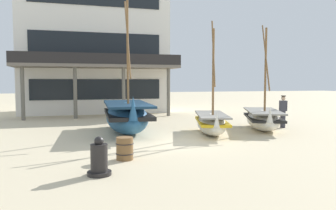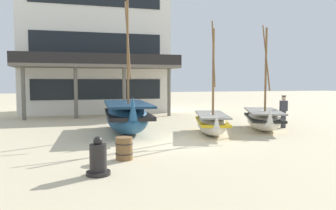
{
  "view_description": "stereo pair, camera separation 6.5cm",
  "coord_description": "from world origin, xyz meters",
  "px_view_note": "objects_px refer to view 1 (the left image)",
  "views": [
    {
      "loc": [
        -3.87,
        -12.46,
        2.4
      ],
      "look_at": [
        0.0,
        1.0,
        1.4
      ],
      "focal_mm": 35.02,
      "sensor_mm": 36.0,
      "label": 1
    },
    {
      "loc": [
        -3.8,
        -12.48,
        2.4
      ],
      "look_at": [
        0.0,
        1.0,
        1.4
      ],
      "focal_mm": 35.02,
      "sensor_mm": 36.0,
      "label": 2
    }
  ],
  "objects_px": {
    "fishing_boat_near_left": "(212,122)",
    "capstan_winch": "(99,160)",
    "wooden_barrel": "(125,148)",
    "fishing_boat_far_right": "(263,119)",
    "fisherman_by_hull": "(283,112)",
    "fishing_boat_centre_large": "(127,116)",
    "harbor_building_main": "(95,47)"
  },
  "relations": [
    {
      "from": "fishing_boat_near_left",
      "to": "harbor_building_main",
      "type": "height_order",
      "value": "harbor_building_main"
    },
    {
      "from": "capstan_winch",
      "to": "wooden_barrel",
      "type": "height_order",
      "value": "capstan_winch"
    },
    {
      "from": "fishing_boat_near_left",
      "to": "capstan_winch",
      "type": "bearing_deg",
      "value": -135.67
    },
    {
      "from": "capstan_winch",
      "to": "wooden_barrel",
      "type": "xyz_separation_m",
      "value": [
        0.88,
        1.48,
        -0.05
      ]
    },
    {
      "from": "fishing_boat_far_right",
      "to": "harbor_building_main",
      "type": "distance_m",
      "value": 15.2
    },
    {
      "from": "fishing_boat_near_left",
      "to": "capstan_winch",
      "type": "xyz_separation_m",
      "value": [
        -5.44,
        -5.32,
        -0.13
      ]
    },
    {
      "from": "fishing_boat_centre_large",
      "to": "fishing_boat_far_right",
      "type": "relative_size",
      "value": 1.21
    },
    {
      "from": "fisherman_by_hull",
      "to": "fishing_boat_near_left",
      "type": "bearing_deg",
      "value": -168.63
    },
    {
      "from": "fishing_boat_far_right",
      "to": "harbor_building_main",
      "type": "bearing_deg",
      "value": 120.75
    },
    {
      "from": "capstan_winch",
      "to": "wooden_barrel",
      "type": "distance_m",
      "value": 1.72
    },
    {
      "from": "wooden_barrel",
      "to": "fishing_boat_far_right",
      "type": "bearing_deg",
      "value": 30.11
    },
    {
      "from": "fishing_boat_centre_large",
      "to": "fisherman_by_hull",
      "type": "height_order",
      "value": "fishing_boat_centre_large"
    },
    {
      "from": "fishing_boat_far_right",
      "to": "wooden_barrel",
      "type": "bearing_deg",
      "value": -149.89
    },
    {
      "from": "fishing_boat_far_right",
      "to": "harbor_building_main",
      "type": "height_order",
      "value": "harbor_building_main"
    },
    {
      "from": "fishing_boat_centre_large",
      "to": "harbor_building_main",
      "type": "height_order",
      "value": "harbor_building_main"
    },
    {
      "from": "fishing_boat_near_left",
      "to": "fishing_boat_far_right",
      "type": "bearing_deg",
      "value": 10.43
    },
    {
      "from": "fisherman_by_hull",
      "to": "wooden_barrel",
      "type": "height_order",
      "value": "fisherman_by_hull"
    },
    {
      "from": "fisherman_by_hull",
      "to": "harbor_building_main",
      "type": "xyz_separation_m",
      "value": [
        -8.8,
        12.12,
        4.32
      ]
    },
    {
      "from": "wooden_barrel",
      "to": "harbor_building_main",
      "type": "xyz_separation_m",
      "value": [
        0.18,
        16.85,
        4.81
      ]
    },
    {
      "from": "fishing_boat_centre_large",
      "to": "wooden_barrel",
      "type": "xyz_separation_m",
      "value": [
        -0.91,
        -5.38,
        -0.43
      ]
    },
    {
      "from": "fishing_boat_centre_large",
      "to": "harbor_building_main",
      "type": "xyz_separation_m",
      "value": [
        -0.73,
        11.48,
        4.38
      ]
    },
    {
      "from": "fishing_boat_far_right",
      "to": "fishing_boat_centre_large",
      "type": "bearing_deg",
      "value": 171.68
    },
    {
      "from": "capstan_winch",
      "to": "harbor_building_main",
      "type": "xyz_separation_m",
      "value": [
        1.06,
        18.33,
        4.76
      ]
    },
    {
      "from": "wooden_barrel",
      "to": "harbor_building_main",
      "type": "relative_size",
      "value": 0.06
    },
    {
      "from": "capstan_winch",
      "to": "fishing_boat_near_left",
      "type": "bearing_deg",
      "value": 44.33
    },
    {
      "from": "fishing_boat_far_right",
      "to": "capstan_winch",
      "type": "height_order",
      "value": "fishing_boat_far_right"
    },
    {
      "from": "fishing_boat_near_left",
      "to": "fisherman_by_hull",
      "type": "height_order",
      "value": "fishing_boat_near_left"
    },
    {
      "from": "wooden_barrel",
      "to": "capstan_winch",
      "type": "bearing_deg",
      "value": -120.8
    },
    {
      "from": "fishing_boat_near_left",
      "to": "fishing_boat_far_right",
      "type": "xyz_separation_m",
      "value": [
        3.02,
        0.56,
        0.02
      ]
    },
    {
      "from": "harbor_building_main",
      "to": "fishing_boat_centre_large",
      "type": "bearing_deg",
      "value": -86.36
    },
    {
      "from": "fisherman_by_hull",
      "to": "wooden_barrel",
      "type": "bearing_deg",
      "value": -152.22
    },
    {
      "from": "fishing_boat_centre_large",
      "to": "fishing_boat_far_right",
      "type": "distance_m",
      "value": 6.75
    }
  ]
}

